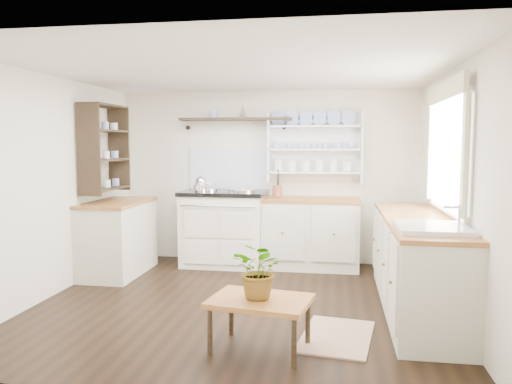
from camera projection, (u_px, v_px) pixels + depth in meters
floor at (240, 303)px, 4.99m from camera, size 4.00×3.80×0.01m
wall_back at (267, 177)px, 6.75m from camera, size 4.00×0.02×2.30m
wall_right at (454, 192)px, 4.57m from camera, size 0.02×3.80×2.30m
wall_left at (52, 186)px, 5.20m from camera, size 0.02×3.80×2.30m
ceiling at (240, 70)px, 4.77m from camera, size 4.00×3.80×0.01m
window at (446, 147)px, 4.68m from camera, size 0.08×1.55×1.22m
aga_cooker at (224, 227)px, 6.57m from camera, size 1.10×0.76×1.01m
back_cabinets at (309, 232)px, 6.42m from camera, size 1.27×0.63×0.90m
right_cabinets at (416, 262)px, 4.78m from camera, size 0.62×2.43×0.90m
belfast_sink at (432, 243)px, 4.01m from camera, size 0.55×0.60×0.45m
left_cabinets at (118, 237)px, 6.10m from camera, size 0.62×1.13×0.90m
plate_rack at (315, 147)px, 6.57m from camera, size 1.20×0.22×0.90m
high_shelf at (236, 120)px, 6.62m from camera, size 1.50×0.29×0.16m
left_shelving at (105, 147)px, 6.02m from camera, size 0.28×0.80×1.05m
kettle at (201, 186)px, 6.44m from camera, size 0.19×0.19×0.23m
utensil_crock at (277, 191)px, 6.52m from camera, size 0.12×0.12×0.14m
center_table at (260, 304)px, 3.83m from camera, size 0.83×0.66×0.41m
potted_plant at (260, 270)px, 3.81m from camera, size 0.51×0.49×0.44m
floor_rug at (337, 336)px, 4.11m from camera, size 0.67×0.92×0.02m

